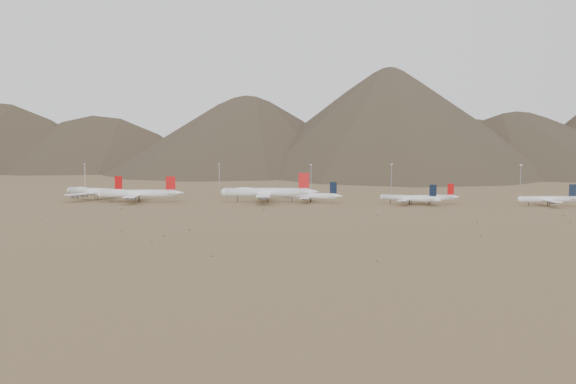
# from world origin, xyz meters

# --- Properties ---
(ground) EXTENTS (3000.00, 3000.00, 0.00)m
(ground) POSITION_xyz_m (0.00, 0.00, 0.00)
(ground) COLOR #8B6948
(ground) RESTS_ON ground
(mountain_ridge) EXTENTS (4400.00, 1000.00, 300.00)m
(mountain_ridge) POSITION_xyz_m (0.00, 900.00, 150.00)
(mountain_ridge) COLOR #4E402F
(mountain_ridge) RESTS_ON ground
(widebody_west) EXTENTS (60.75, 48.61, 18.98)m
(widebody_west) POSITION_xyz_m (-124.52, 39.94, 6.54)
(widebody_west) COLOR white
(widebody_west) RESTS_ON ground
(widebody_centre) EXTENTS (63.46, 49.55, 18.99)m
(widebody_centre) POSITION_xyz_m (-85.64, 27.60, 6.55)
(widebody_centre) COLOR white
(widebody_centre) RESTS_ON ground
(widebody_east) EXTENTS (72.70, 56.34, 21.63)m
(widebody_east) POSITION_xyz_m (9.07, 38.74, 7.46)
(widebody_east) COLOR white
(widebody_east) RESTS_ON ground
(narrowbody_a) EXTENTS (46.06, 33.47, 15.26)m
(narrowbody_a) POSITION_xyz_m (42.05, 40.30, 4.95)
(narrowbody_a) COLOR white
(narrowbody_a) RESTS_ON ground
(narrowbody_b) EXTENTS (42.86, 32.02, 14.77)m
(narrowbody_b) POSITION_xyz_m (112.54, 30.10, 4.79)
(narrowbody_b) COLOR white
(narrowbody_b) RESTS_ON ground
(narrowbody_c) EXTENTS (42.81, 31.76, 14.55)m
(narrowbody_c) POSITION_xyz_m (127.16, 36.05, 4.72)
(narrowbody_c) COLOR white
(narrowbody_c) RESTS_ON ground
(narrowbody_d) EXTENTS (45.46, 33.08, 15.07)m
(narrowbody_d) POSITION_xyz_m (207.26, 32.89, 4.89)
(narrowbody_d) COLOR white
(narrowbody_d) RESTS_ON ground
(control_tower) EXTENTS (8.00, 8.00, 12.00)m
(control_tower) POSITION_xyz_m (30.00, 120.00, 5.32)
(control_tower) COLOR tan
(control_tower) RESTS_ON ground
(mast_far_west) EXTENTS (2.00, 0.60, 25.70)m
(mast_far_west) POSITION_xyz_m (-169.98, 115.44, 14.20)
(mast_far_west) COLOR gray
(mast_far_west) RESTS_ON ground
(mast_west) EXTENTS (2.00, 0.60, 25.70)m
(mast_west) POSITION_xyz_m (-48.04, 128.04, 14.20)
(mast_west) COLOR gray
(mast_west) RESTS_ON ground
(mast_centre) EXTENTS (2.00, 0.60, 25.70)m
(mast_centre) POSITION_xyz_m (36.42, 115.90, 14.20)
(mast_centre) COLOR gray
(mast_centre) RESTS_ON ground
(mast_east) EXTENTS (2.00, 0.60, 25.70)m
(mast_east) POSITION_xyz_m (106.89, 137.37, 14.20)
(mast_east) COLOR gray
(mast_east) RESTS_ON ground
(mast_far_east) EXTENTS (2.00, 0.60, 25.70)m
(mast_far_east) POSITION_xyz_m (215.47, 128.88, 14.20)
(mast_far_east) COLOR gray
(mast_far_east) RESTS_ON ground
(desert_scrub) EXTENTS (394.62, 171.15, 0.92)m
(desert_scrub) POSITION_xyz_m (31.60, -89.04, 0.35)
(desert_scrub) COLOR brown
(desert_scrub) RESTS_ON ground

